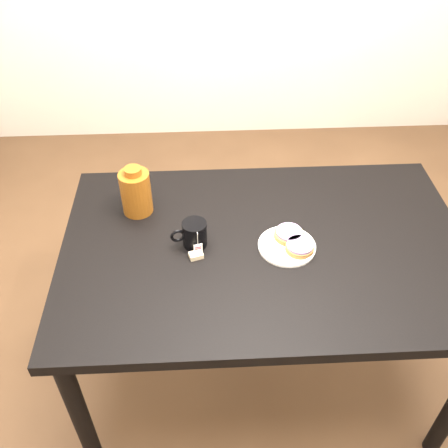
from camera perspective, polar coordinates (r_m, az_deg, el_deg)
The scene contains 8 objects.
ground_plane at distance 2.30m, azimuth 3.73°, elevation -15.91°, with size 4.00×4.00×0.00m, color brown.
table at distance 1.77m, azimuth 4.66°, elevation -4.25°, with size 1.40×0.90×0.75m.
plate at distance 1.71m, azimuth 7.20°, elevation -2.47°, with size 0.20×0.20×0.01m.
bagel_back at distance 1.73m, azimuth 7.43°, elevation -1.14°, with size 0.14×0.14×0.03m.
bagel_front at distance 1.69m, azimuth 8.65°, elevation -2.60°, with size 0.13×0.13×0.03m.
mug at distance 1.68m, azimuth -3.44°, elevation -1.13°, with size 0.13×0.10×0.09m.
teabag_pouch at distance 1.66m, azimuth -3.21°, elevation -3.59°, with size 0.04×0.03×0.02m, color #C6B793.
bagel_package at distance 1.82m, azimuth -10.04°, elevation 3.64°, with size 0.14×0.14×0.19m.
Camera 1 is at (-0.21, -1.22, 1.94)m, focal length 40.00 mm.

